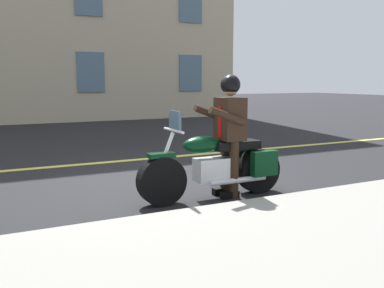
{
  "coord_description": "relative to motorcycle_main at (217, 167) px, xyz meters",
  "views": [
    {
      "loc": [
        2.64,
        6.42,
        1.65
      ],
      "look_at": [
        -0.05,
        0.99,
        0.75
      ],
      "focal_mm": 39.85,
      "sensor_mm": 36.0,
      "label": 1
    }
  ],
  "objects": [
    {
      "name": "ground_plane",
      "position": [
        0.3,
        -1.29,
        -0.45
      ],
      "size": [
        80.0,
        80.0,
        0.0
      ],
      "primitive_type": "plane",
      "color": "black"
    },
    {
      "name": "lane_center_stripe",
      "position": [
        0.3,
        -3.29,
        -0.45
      ],
      "size": [
        60.0,
        0.16,
        0.01
      ],
      "primitive_type": "cube",
      "color": "#E5DB4C",
      "rests_on": "ground_plane"
    },
    {
      "name": "motorcycle_main",
      "position": [
        0.0,
        0.0,
        0.0
      ],
      "size": [
        2.21,
        0.6,
        1.26
      ],
      "color": "black",
      "rests_on": "ground_plane"
    },
    {
      "name": "rider_main",
      "position": [
        -0.19,
        -0.0,
        0.58
      ],
      "size": [
        0.62,
        0.54,
        1.74
      ],
      "color": "black",
      "rests_on": "ground_plane"
    }
  ]
}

